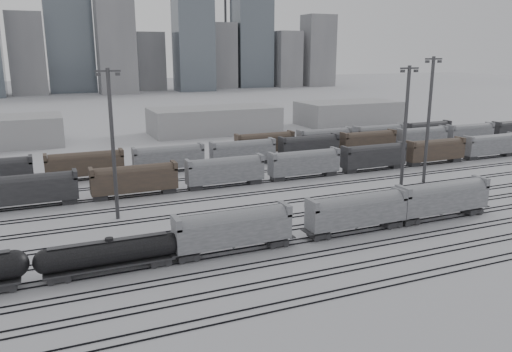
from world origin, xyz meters
name	(u,v)px	position (x,y,z in m)	size (l,w,h in m)	color
ground	(363,234)	(0.00, 0.00, 0.00)	(900.00, 900.00, 0.00)	silver
tracks	(303,201)	(0.00, 17.50, 0.08)	(220.00, 71.50, 0.16)	black
tank_car_b	(110,253)	(-34.20, 1.00, 2.36)	(16.48, 2.75, 4.07)	#232426
hopper_car_a	(233,227)	(-19.05, 1.00, 3.37)	(15.27, 3.03, 5.46)	#232426
hopper_car_b	(357,210)	(-0.47, 1.00, 3.36)	(15.21, 3.02, 5.44)	#232426
hopper_car_c	(442,197)	(15.01, 1.00, 3.49)	(15.81, 3.14, 5.65)	#232426
light_mast_b	(113,141)	(-30.67, 20.52, 12.05)	(3.64, 0.58, 22.72)	#3D3D3F
light_mast_c	(405,130)	(16.25, 12.07, 12.09)	(3.65, 0.58, 22.79)	#3D3D3F
light_mast_d	(429,117)	(27.94, 19.52, 12.82)	(3.87, 0.62, 24.16)	#3D3D3F
bg_string_near	(304,164)	(8.00, 32.00, 2.80)	(151.00, 3.00, 5.60)	gray
bg_string_mid	(309,147)	(18.00, 48.00, 2.80)	(151.00, 3.00, 5.60)	#232426
bg_string_far	(352,137)	(35.50, 56.00, 2.80)	(66.00, 3.00, 5.60)	#4D3E31
warehouse_mid	(214,120)	(10.00, 95.00, 4.00)	(40.00, 18.00, 8.00)	#A7A7A9
warehouse_right	(348,113)	(60.00, 95.00, 4.00)	(35.00, 18.00, 8.00)	#A7A7A9
skyline	(122,36)	(10.84, 280.00, 34.73)	(316.00, 22.40, 95.00)	gray
crane_left	(50,0)	(-28.74, 305.00, 57.39)	(42.00, 1.80, 100.00)	#3D3D3F
crane_right	(227,6)	(91.26, 305.00, 57.39)	(42.00, 1.80, 100.00)	#3D3D3F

